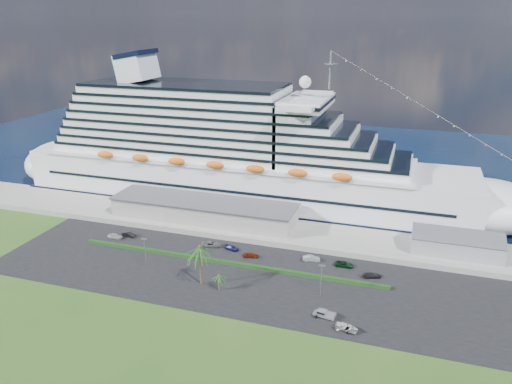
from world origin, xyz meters
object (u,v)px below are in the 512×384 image
(parked_car_3, at_px, (232,248))
(boat_trailer, at_px, (347,327))
(pickup_truck, at_px, (324,314))
(cruise_ship, at_px, (238,157))

(parked_car_3, relative_size, boat_trailer, 0.73)
(pickup_truck, xyz_separation_m, boat_trailer, (5.60, -3.73, 0.13))
(cruise_ship, relative_size, pickup_truck, 36.75)
(cruise_ship, relative_size, boat_trailer, 32.15)
(parked_car_3, xyz_separation_m, boat_trailer, (37.57, -29.42, 0.46))
(cruise_ship, bearing_deg, parked_car_3, -72.95)
(boat_trailer, bearing_deg, cruise_ship, 125.80)
(cruise_ship, height_order, pickup_truck, cruise_ship)
(parked_car_3, bearing_deg, boat_trailer, -112.07)
(cruise_ship, height_order, boat_trailer, cruise_ship)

